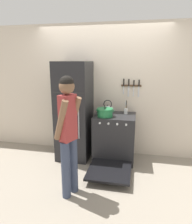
{
  "coord_description": "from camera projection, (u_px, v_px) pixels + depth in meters",
  "views": [
    {
      "loc": [
        0.68,
        -3.87,
        1.85
      ],
      "look_at": [
        -0.03,
        -0.46,
        0.96
      ],
      "focal_mm": 32.0,
      "sensor_mm": 36.0,
      "label": 1
    }
  ],
  "objects": [
    {
      "name": "stove_range",
      "position": [
        114.0,
        138.0,
        3.76
      ],
      "size": [
        0.75,
        1.32,
        0.88
      ],
      "color": "#232326",
      "rests_on": "ground_plane"
    },
    {
      "name": "refrigerator",
      "position": [
        74.0,
        111.0,
        3.81
      ],
      "size": [
        0.61,
        0.69,
        1.85
      ],
      "color": "black",
      "rests_on": "ground_plane"
    },
    {
      "name": "dutch_oven_pot",
      "position": [
        105.0,
        112.0,
        3.59
      ],
      "size": [
        0.33,
        0.29,
        0.17
      ],
      "color": "#237A42",
      "rests_on": "stove_range"
    },
    {
      "name": "tea_kettle",
      "position": [
        108.0,
        109.0,
        3.82
      ],
      "size": [
        0.26,
        0.21,
        0.26
      ],
      "color": "silver",
      "rests_on": "stove_range"
    },
    {
      "name": "ground_plane",
      "position": [
        102.0,
        150.0,
        4.26
      ],
      "size": [
        14.0,
        14.0,
        0.0
      ],
      "primitive_type": "plane",
      "color": "gray"
    },
    {
      "name": "wall_back",
      "position": [
        102.0,
        91.0,
        3.97
      ],
      "size": [
        10.0,
        0.06,
        2.55
      ],
      "color": "beige",
      "rests_on": "ground_plane"
    },
    {
      "name": "utensil_jar",
      "position": [
        126.0,
        110.0,
        3.76
      ],
      "size": [
        0.07,
        0.07,
        0.26
      ],
      "color": "silver",
      "rests_on": "stove_range"
    },
    {
      "name": "wall_knife_strip",
      "position": [
        131.0,
        85.0,
        3.79
      ],
      "size": [
        0.38,
        0.03,
        0.34
      ],
      "color": "brown"
    },
    {
      "name": "person",
      "position": [
        68.0,
        131.0,
        2.64
      ],
      "size": [
        0.36,
        0.4,
        1.68
      ],
      "rotation": [
        0.0,
        0.0,
        1.18
      ],
      "color": "#38425B",
      "rests_on": "ground_plane"
    }
  ]
}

